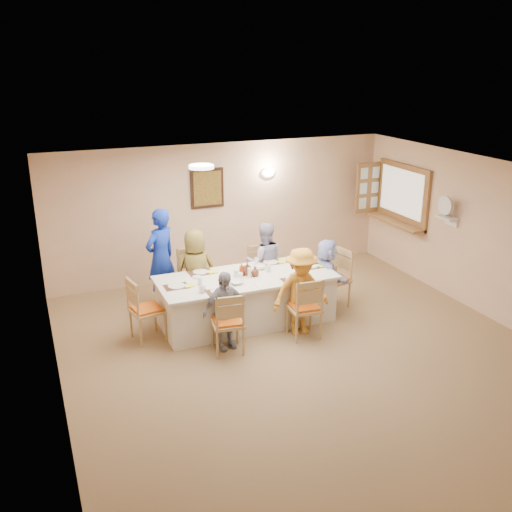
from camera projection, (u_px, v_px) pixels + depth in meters
name	position (u px, v px, depth m)	size (l,w,h in m)	color
ground	(308.00, 355.00, 7.96)	(7.00, 7.00, 0.00)	#967A52
room_walls	(311.00, 253.00, 7.46)	(7.00, 7.00, 7.00)	tan
wall_picture	(207.00, 188.00, 10.31)	(0.62, 0.05, 0.72)	black
wall_sconce	(268.00, 173.00, 10.66)	(0.26, 0.09, 0.18)	white
ceiling_light	(201.00, 167.00, 8.09)	(0.36, 0.36, 0.05)	white
serving_hatch	(403.00, 194.00, 10.72)	(0.06, 1.50, 1.15)	brown
hatch_sill	(395.00, 222.00, 10.85)	(0.30, 1.50, 0.05)	brown
shutter_door	(368.00, 188.00, 11.29)	(0.55, 0.04, 1.00)	brown
fan_shelf	(447.00, 218.00, 9.55)	(0.22, 0.36, 0.03)	white
desk_fan	(447.00, 209.00, 9.49)	(0.30, 0.30, 0.28)	#A5A5A8
dining_table	(246.00, 299.00, 8.87)	(2.72, 1.15, 0.76)	silver
chair_back_left	(194.00, 280.00, 9.31)	(0.48, 0.48, 1.00)	tan
chair_back_right	(261.00, 273.00, 9.77)	(0.43, 0.43, 0.89)	tan
chair_front_left	(227.00, 321.00, 7.93)	(0.44, 0.44, 0.93)	tan
chair_front_right	(304.00, 307.00, 8.36)	(0.46, 0.46, 0.96)	tan
chair_left_end	(147.00, 309.00, 8.28)	(0.47, 0.47, 0.97)	tan
chair_right_end	(333.00, 279.00, 9.40)	(0.47, 0.47, 0.98)	tan
diner_back_left	(196.00, 271.00, 9.14)	(0.71, 0.49, 1.39)	brown
diner_back_right	(264.00, 262.00, 9.58)	(0.76, 0.64, 1.37)	#A29CC3
diner_front_left	(224.00, 310.00, 8.00)	(0.72, 0.41, 1.16)	#9899A6
diner_front_right	(301.00, 292.00, 8.40)	(0.90, 0.56, 1.34)	gold
diner_right_end	(327.00, 274.00, 9.32)	(0.52, 1.14, 1.18)	#B6C2FF
caregiver	(161.00, 258.00, 9.35)	(0.72, 0.65, 1.66)	#1533BC
placemat_fl	(218.00, 292.00, 8.16)	(0.33, 0.25, 0.01)	#472B19
plate_fl	(218.00, 291.00, 8.16)	(0.22, 0.22, 0.01)	white
napkin_fl	(231.00, 291.00, 8.18)	(0.14, 0.14, 0.01)	#E3F633
placemat_fr	(293.00, 280.00, 8.60)	(0.34, 0.26, 0.01)	#472B19
plate_fr	(293.00, 279.00, 8.59)	(0.23, 0.23, 0.01)	white
napkin_fr	(305.00, 279.00, 8.62)	(0.14, 0.14, 0.01)	#E3F633
placemat_bl	(200.00, 272.00, 8.89)	(0.38, 0.28, 0.01)	#472B19
plate_bl	(200.00, 272.00, 8.89)	(0.24, 0.24, 0.02)	white
napkin_bl	(212.00, 272.00, 8.91)	(0.15, 0.15, 0.01)	#E3F633
placemat_br	(271.00, 262.00, 9.33)	(0.35, 0.26, 0.01)	#472B19
plate_br	(271.00, 262.00, 9.33)	(0.24, 0.24, 0.02)	white
napkin_br	(282.00, 262.00, 9.35)	(0.14, 0.14, 0.01)	#E3F633
placemat_le	(176.00, 287.00, 8.35)	(0.35, 0.26, 0.01)	#472B19
plate_le	(176.00, 286.00, 8.34)	(0.25, 0.25, 0.02)	white
napkin_le	(189.00, 286.00, 8.37)	(0.13, 0.13, 0.01)	#E3F633
placemat_re	(311.00, 266.00, 9.15)	(0.37, 0.27, 0.01)	#472B19
plate_re	(311.00, 266.00, 9.15)	(0.25, 0.25, 0.02)	white
napkin_re	(322.00, 266.00, 9.17)	(0.14, 0.14, 0.01)	#E3F633
teacup_a	(202.00, 290.00, 8.14)	(0.13, 0.13, 0.08)	white
teacup_b	(257.00, 260.00, 9.35)	(0.09, 0.09, 0.08)	white
bowl_a	(237.00, 282.00, 8.45)	(0.21, 0.21, 0.05)	white
bowl_b	(260.00, 267.00, 9.05)	(0.25, 0.25, 0.06)	white
condiment_ketchup	(242.00, 269.00, 8.74)	(0.10, 0.10, 0.21)	#A4330E
condiment_brown	(247.00, 269.00, 8.75)	(0.12, 0.12, 0.22)	#572B17
condiment_malt	(255.00, 271.00, 8.73)	(0.15, 0.15, 0.16)	#572B17
drinking_glass	(236.00, 273.00, 8.72)	(0.07, 0.07, 0.10)	silver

